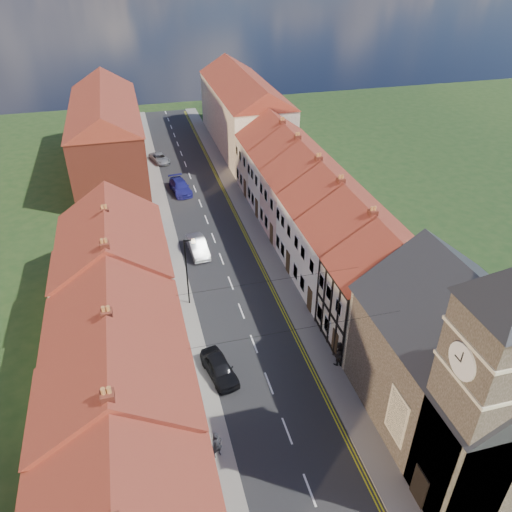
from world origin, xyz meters
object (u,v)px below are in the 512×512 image
(church, at_px, (470,363))
(car_near, at_px, (219,368))
(lamppost, at_px, (187,268))
(car_mid, at_px, (198,246))
(car_distant, at_px, (160,158))
(pedestrian_right, at_px, (338,354))
(car_far, at_px, (180,187))
(pedestrian_left, at_px, (217,445))

(church, xyz_separation_m, car_near, (-12.42, 8.26, -5.19))
(lamppost, bearing_deg, car_mid, 76.28)
(church, xyz_separation_m, car_distant, (-12.54, 48.26, -5.32))
(pedestrian_right, bearing_deg, car_near, -15.19)
(car_near, xyz_separation_m, car_far, (1.31, 29.96, 0.02))
(car_mid, height_order, car_far, car_mid)
(car_mid, xyz_separation_m, car_distant, (-1.24, 23.95, -0.16))
(car_near, height_order, car_distant, car_near)
(lamppost, distance_m, car_mid, 8.35)
(pedestrian_right, bearing_deg, lamppost, -54.21)
(church, height_order, car_distant, church)
(car_far, bearing_deg, lamppost, -102.83)
(church, relative_size, pedestrian_left, 8.34)
(church, relative_size, lamppost, 2.53)
(lamppost, distance_m, car_near, 8.92)
(lamppost, xyz_separation_m, car_far, (2.06, 21.54, -2.84))
(lamppost, distance_m, car_far, 21.83)
(car_near, bearing_deg, pedestrian_left, -114.18)
(car_far, relative_size, pedestrian_left, 2.65)
(church, height_order, lamppost, church)
(car_near, relative_size, car_far, 0.83)
(car_near, height_order, car_mid, car_mid)
(car_far, xyz_separation_m, car_distant, (-1.43, 10.04, -0.14))
(church, distance_m, car_far, 40.14)
(pedestrian_left, bearing_deg, pedestrian_right, 9.58)
(pedestrian_left, bearing_deg, car_mid, 65.20)
(car_mid, height_order, car_distant, car_mid)
(church, bearing_deg, car_near, 146.38)
(car_near, xyz_separation_m, car_distant, (-0.12, 40.00, -0.12))
(lamppost, xyz_separation_m, car_near, (0.75, -8.42, -2.85))
(car_near, distance_m, car_mid, 16.09)
(car_distant, bearing_deg, lamppost, -106.70)
(church, distance_m, lamppost, 21.38)
(car_mid, bearing_deg, car_near, -97.85)
(church, xyz_separation_m, lamppost, (-13.17, 16.68, -2.34))
(lamppost, relative_size, car_near, 1.49)
(church, distance_m, car_mid, 27.30)
(car_mid, relative_size, car_distant, 1.09)
(lamppost, height_order, pedestrian_right, lamppost)
(car_far, bearing_deg, pedestrian_right, -84.95)
(car_near, bearing_deg, car_distant, 78.47)
(car_far, xyz_separation_m, pedestrian_right, (6.86, -31.11, 0.37))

